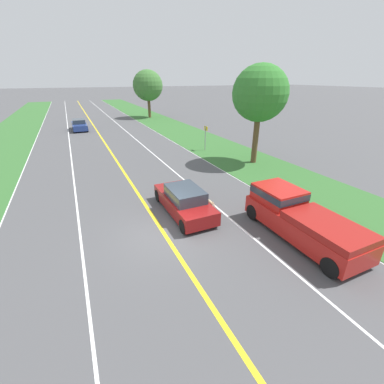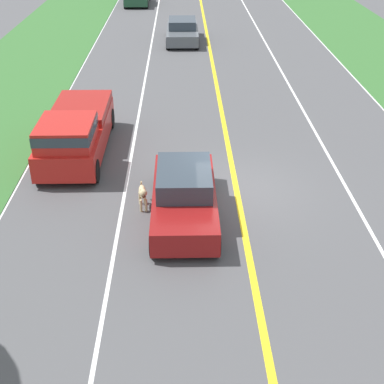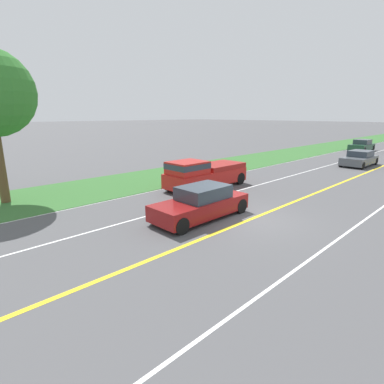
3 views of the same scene
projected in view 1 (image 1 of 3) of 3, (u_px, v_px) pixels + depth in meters
The scene contains 13 objects.
ground_plane at pixel (164, 233), 11.80m from camera, with size 400.00×400.00×0.00m, color #4C4C4F.
centre_divider_line at pixel (164, 233), 11.80m from camera, with size 0.18×160.00×0.01m, color yellow.
lane_edge_line_right at pixel (281, 204), 14.49m from camera, with size 0.14×160.00×0.01m, color white.
lane_dash_same_dir at pixel (228, 217), 13.14m from camera, with size 0.10×160.00×0.01m, color white.
lane_dash_oncoming at pixel (82, 253), 10.46m from camera, with size 0.10×160.00×0.01m, color white.
grass_verge_right at pixel (319, 195), 15.63m from camera, with size 6.00×160.00×0.03m, color #33662D.
ego_car at pixel (184, 201), 13.34m from camera, with size 1.82×4.59×1.43m.
dog at pixel (208, 202), 13.57m from camera, with size 0.33×1.17×0.85m.
pickup_truck at pixel (298, 217), 11.31m from camera, with size 2.03×5.58×1.81m.
oncoming_car at pixel (79, 125), 34.62m from camera, with size 1.83×4.77×1.40m.
roadside_tree_right_near at pixel (260, 94), 19.37m from camera, with size 4.22×4.22×7.55m.
roadside_tree_right_far at pixel (148, 86), 43.43m from camera, with size 5.01×5.01×7.79m.
street_sign at pixel (205, 135), 24.55m from camera, with size 0.11×0.64×2.37m.
Camera 1 is at (-3.02, -9.62, 6.55)m, focal length 24.00 mm.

